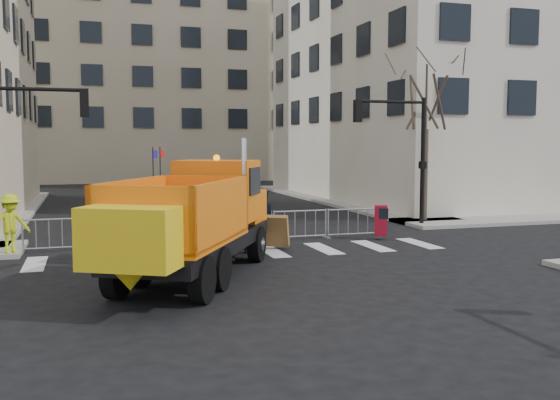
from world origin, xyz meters
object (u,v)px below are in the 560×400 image
object	(u,v)px
cop_b	(262,217)
newspaper_box	(381,220)
plow_truck	(193,217)
cop_a	(250,224)
worker	(10,224)
cop_c	(211,223)

from	to	relation	value
cop_b	newspaper_box	world-z (taller)	cop_b
plow_truck	cop_a	distance (m)	4.15
cop_a	worker	size ratio (longest dim) A/B	1.03
worker	cop_a	bearing A→B (deg)	-42.59
cop_b	worker	xyz separation A→B (m)	(-8.04, -0.19, 0.11)
plow_truck	cop_c	bearing A→B (deg)	13.18
cop_b	worker	world-z (taller)	worker
cop_a	cop_b	bearing A→B (deg)	-113.85
newspaper_box	cop_a	bearing A→B (deg)	-141.19
cop_c	newspaper_box	bearing A→B (deg)	116.55
plow_truck	newspaper_box	size ratio (longest dim) A/B	8.56
worker	newspaper_box	distance (m)	12.48
cop_a	plow_truck	bearing A→B (deg)	58.36
cop_b	worker	size ratio (longest dim) A/B	1.04
newspaper_box	worker	bearing A→B (deg)	-155.76
cop_b	newspaper_box	distance (m)	4.45
plow_truck	cop_c	world-z (taller)	plow_truck
cop_c	worker	xyz separation A→B (m)	(-6.23, -0.19, 0.26)
cop_b	newspaper_box	xyz separation A→B (m)	(4.43, -0.25, -0.24)
plow_truck	cop_b	distance (m)	5.92
cop_b	plow_truck	bearing A→B (deg)	65.40
newspaper_box	cop_c	bearing A→B (deg)	-157.80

